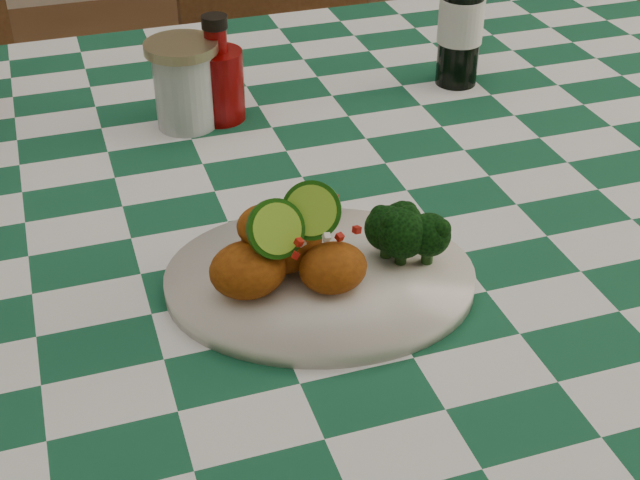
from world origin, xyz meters
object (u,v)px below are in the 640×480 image
object	(u,v)px
dining_table	(234,437)
plate	(320,280)
mason_jar	(184,85)
beer_bottle	(462,7)
fried_chicken_pile	(296,240)
ketchup_bottle	(218,69)
wooden_chair_right	(302,138)

from	to	relation	value
dining_table	plate	size ratio (longest dim) A/B	5.66
mason_jar	beer_bottle	size ratio (longest dim) A/B	0.51
dining_table	mason_jar	distance (m)	0.48
dining_table	fried_chicken_pile	bearing A→B (deg)	-80.55
fried_chicken_pile	beer_bottle	world-z (taller)	beer_bottle
dining_table	ketchup_bottle	size ratio (longest dim) A/B	12.22
fried_chicken_pile	wooden_chair_right	bearing A→B (deg)	72.75
fried_chicken_pile	beer_bottle	distance (m)	0.52
beer_bottle	plate	bearing A→B (deg)	-129.99
beer_bottle	fried_chicken_pile	bearing A→B (deg)	-131.90
ketchup_bottle	plate	bearing A→B (deg)	-88.61
plate	mason_jar	bearing A→B (deg)	98.10
dining_table	wooden_chair_right	xyz separation A→B (m)	(0.32, 0.72, 0.05)
plate	fried_chicken_pile	xyz separation A→B (m)	(-0.02, 0.00, 0.05)
mason_jar	wooden_chair_right	bearing A→B (deg)	59.90
ketchup_bottle	beer_bottle	bearing A→B (deg)	0.92
plate	mason_jar	size ratio (longest dim) A/B	2.67
fried_chicken_pile	beer_bottle	bearing A→B (deg)	48.10
mason_jar	fried_chicken_pile	bearing A→B (deg)	-85.31
fried_chicken_pile	mason_jar	distance (m)	0.38
dining_table	beer_bottle	bearing A→B (deg)	25.49
ketchup_bottle	wooden_chair_right	size ratio (longest dim) A/B	0.15
dining_table	beer_bottle	distance (m)	0.66
fried_chicken_pile	beer_bottle	size ratio (longest dim) A/B	0.61
fried_chicken_pile	wooden_chair_right	distance (m)	1.05
dining_table	plate	bearing A→B (deg)	-74.52
ketchup_bottle	beer_bottle	distance (m)	0.34
plate	ketchup_bottle	distance (m)	0.39
dining_table	fried_chicken_pile	distance (m)	0.50
fried_chicken_pile	ketchup_bottle	bearing A→B (deg)	87.99
beer_bottle	wooden_chair_right	distance (m)	0.70
wooden_chair_right	beer_bottle	bearing A→B (deg)	-83.75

